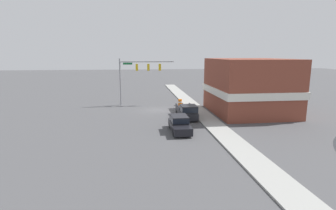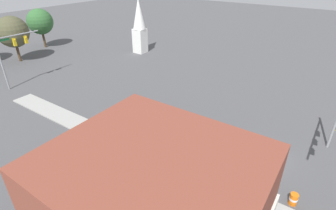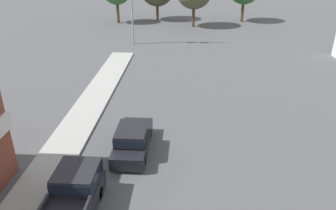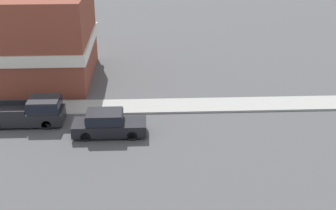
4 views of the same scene
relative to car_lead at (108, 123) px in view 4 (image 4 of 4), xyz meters
The scene contains 3 objects.
car_lead is the anchor object (origin of this frame).
pickup_truck_parked 5.58m from the car_lead, 109.14° to the right, with size 1.96×5.33×1.85m.
corner_brick_building 13.39m from the car_lead, 144.95° to the right, with size 9.94×11.17×7.26m.
Camera 4 is at (25.52, 13.26, 14.27)m, focal length 50.00 mm.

